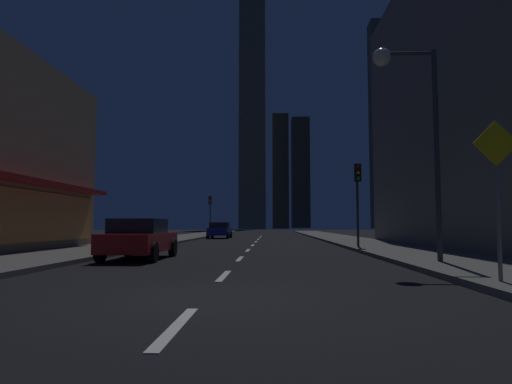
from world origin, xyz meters
name	(u,v)px	position (x,y,z in m)	size (l,w,h in m)	color
ground_plane	(259,239)	(0.00, 32.00, -0.05)	(78.00, 136.00, 0.10)	black
sidewalk_right	(337,238)	(7.00, 32.00, 0.07)	(4.00, 76.00, 0.15)	#605E59
sidewalk_left	(183,237)	(-7.00, 32.00, 0.07)	(4.00, 76.00, 0.15)	#605E59
lane_marking_center	(253,245)	(0.00, 18.80, 0.01)	(0.16, 43.80, 0.01)	silver
skyscraper_distant_tall	(253,96)	(-4.31, 114.85, 38.57)	(7.38, 8.61, 77.14)	#615C48
skyscraper_distant_mid	(280,172)	(3.94, 130.22, 18.14)	(5.07, 8.11, 36.28)	#343127
skyscraper_distant_short	(300,173)	(12.11, 156.80, 20.90)	(6.74, 8.66, 41.80)	#353328
skyscraper_distant_slender	(380,124)	(37.22, 134.69, 34.65)	(6.28, 6.58, 69.30)	#4C4839
car_parked_near	(140,239)	(-3.60, 8.11, 0.74)	(1.98, 4.24, 1.45)	#B21919
car_parked_far	(220,230)	(-3.60, 31.97, 0.74)	(1.98, 4.24, 1.45)	navy
fire_hydrant_far_left	(155,238)	(-5.90, 18.60, 0.45)	(0.42, 0.30, 0.65)	red
traffic_light_near_right	(358,186)	(5.50, 14.51, 3.19)	(0.32, 0.48, 4.20)	#2D2D2D
traffic_light_far_left	(210,207)	(-5.50, 38.93, 3.19)	(0.32, 0.48, 4.20)	#2D2D2D
street_lamp_right	(408,100)	(5.38, 5.89, 5.07)	(1.96, 0.56, 6.58)	#38383D
pedestrian_crossing_sign	(497,185)	(5.60, 1.30, 2.02)	(0.91, 0.08, 3.15)	slate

